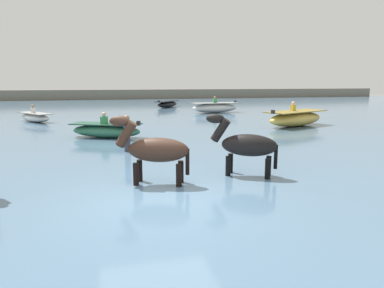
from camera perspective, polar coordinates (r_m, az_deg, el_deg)
The scene contains 11 objects.
ground_plane at distance 7.02m, azimuth -5.36°, elevation -12.22°, with size 120.00×120.00×0.00m, color #666051.
water_surface at distance 16.62m, azimuth -10.84°, elevation 1.57°, with size 90.00×90.00×0.43m, color slate.
horse_lead_black at distance 8.36m, azimuth 8.96°, elevation -0.49°, with size 1.66×1.18×1.92m.
horse_trailing_dark_bay at distance 7.62m, azimuth -6.20°, elevation -1.33°, with size 1.78×0.92×1.95m.
boat_near_starboard at distance 18.56m, azimuth 16.89°, elevation 4.09°, with size 4.06×2.74×1.26m.
boat_mid_channel at distance 14.52m, azimuth -14.13°, elevation 2.22°, with size 3.09×2.22×1.06m.
boat_distant_east at distance 21.65m, azimuth -24.69°, elevation 4.08°, with size 2.32×2.76×1.00m.
boat_far_inshore at distance 25.76m, azimuth 3.82°, elevation 6.07°, with size 3.63×1.58×1.21m.
boat_near_port at distance 31.23m, azimuth -4.13°, elevation 6.63°, with size 2.70×2.97×0.70m.
person_wading_mid at distance 11.36m, azimuth -10.76°, elevation 0.93°, with size 0.22×0.33×1.63m.
far_shoreline at distance 47.37m, azimuth -13.30°, elevation 7.80°, with size 80.00×2.40×1.70m, color #706B5B.
Camera 1 is at (-0.98, -6.41, 2.68)m, focal length 32.00 mm.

